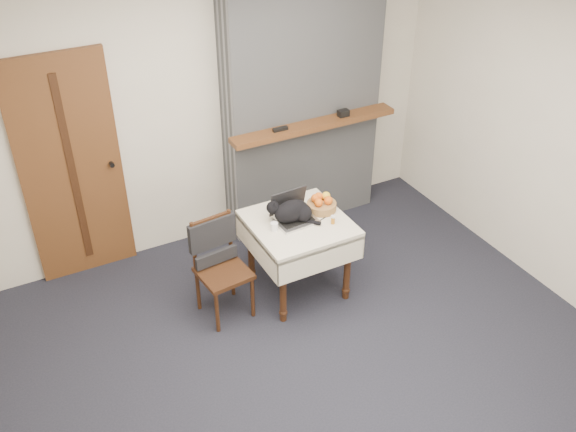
{
  "coord_description": "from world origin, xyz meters",
  "views": [
    {
      "loc": [
        -1.77,
        -2.95,
        3.6
      ],
      "look_at": [
        0.19,
        0.78,
        0.82
      ],
      "focal_mm": 40.0,
      "sensor_mm": 36.0,
      "label": 1
    }
  ],
  "objects_px": {
    "side_table": "(298,233)",
    "chair": "(217,253)",
    "cream_jar": "(274,227)",
    "cat": "(292,212)",
    "door": "(72,171)",
    "laptop": "(293,213)",
    "pill_bottle": "(333,220)",
    "fruit_basket": "(321,204)"
  },
  "relations": [
    {
      "from": "cream_jar",
      "to": "chair",
      "type": "bearing_deg",
      "value": 165.26
    },
    {
      "from": "door",
      "to": "chair",
      "type": "relative_size",
      "value": 2.32
    },
    {
      "from": "door",
      "to": "fruit_basket",
      "type": "distance_m",
      "value": 2.08
    },
    {
      "from": "laptop",
      "to": "pill_bottle",
      "type": "distance_m",
      "value": 0.33
    },
    {
      "from": "side_table",
      "to": "cream_jar",
      "type": "bearing_deg",
      "value": -174.14
    },
    {
      "from": "pill_bottle",
      "to": "door",
      "type": "bearing_deg",
      "value": 143.33
    },
    {
      "from": "cat",
      "to": "door",
      "type": "bearing_deg",
      "value": 165.0
    },
    {
      "from": "chair",
      "to": "laptop",
      "type": "bearing_deg",
      "value": -9.86
    },
    {
      "from": "chair",
      "to": "cream_jar",
      "type": "bearing_deg",
      "value": -20.76
    },
    {
      "from": "door",
      "to": "pill_bottle",
      "type": "xyz_separation_m",
      "value": [
        1.74,
        -1.3,
        -0.26
      ]
    },
    {
      "from": "door",
      "to": "side_table",
      "type": "relative_size",
      "value": 2.56
    },
    {
      "from": "door",
      "to": "pill_bottle",
      "type": "relative_size",
      "value": 27.19
    },
    {
      "from": "pill_bottle",
      "to": "chair",
      "type": "distance_m",
      "value": 0.96
    },
    {
      "from": "door",
      "to": "laptop",
      "type": "xyz_separation_m",
      "value": [
        1.49,
        -1.09,
        -0.24
      ]
    },
    {
      "from": "cream_jar",
      "to": "chair",
      "type": "distance_m",
      "value": 0.5
    },
    {
      "from": "side_table",
      "to": "pill_bottle",
      "type": "distance_m",
      "value": 0.32
    },
    {
      "from": "laptop",
      "to": "cream_jar",
      "type": "height_order",
      "value": "laptop"
    },
    {
      "from": "cat",
      "to": "cream_jar",
      "type": "height_order",
      "value": "cat"
    },
    {
      "from": "laptop",
      "to": "pill_bottle",
      "type": "xyz_separation_m",
      "value": [
        0.25,
        -0.21,
        -0.02
      ]
    },
    {
      "from": "laptop",
      "to": "fruit_basket",
      "type": "distance_m",
      "value": 0.28
    },
    {
      "from": "side_table",
      "to": "pill_bottle",
      "type": "relative_size",
      "value": 10.6
    },
    {
      "from": "cat",
      "to": "pill_bottle",
      "type": "xyz_separation_m",
      "value": [
        0.27,
        -0.18,
        -0.05
      ]
    },
    {
      "from": "laptop",
      "to": "fruit_basket",
      "type": "xyz_separation_m",
      "value": [
        0.28,
        0.01,
        -0.0
      ]
    },
    {
      "from": "door",
      "to": "laptop",
      "type": "height_order",
      "value": "door"
    },
    {
      "from": "side_table",
      "to": "fruit_basket",
      "type": "xyz_separation_m",
      "value": [
        0.25,
        0.06,
        0.17
      ]
    },
    {
      "from": "door",
      "to": "cat",
      "type": "height_order",
      "value": "door"
    },
    {
      "from": "side_table",
      "to": "laptop",
      "type": "bearing_deg",
      "value": 117.72
    },
    {
      "from": "side_table",
      "to": "cream_jar",
      "type": "height_order",
      "value": "cream_jar"
    },
    {
      "from": "fruit_basket",
      "to": "door",
      "type": "bearing_deg",
      "value": 148.63
    },
    {
      "from": "side_table",
      "to": "chair",
      "type": "distance_m",
      "value": 0.69
    },
    {
      "from": "door",
      "to": "cat",
      "type": "relative_size",
      "value": 5.05
    },
    {
      "from": "door",
      "to": "cream_jar",
      "type": "relative_size",
      "value": 29.42
    },
    {
      "from": "cat",
      "to": "cream_jar",
      "type": "distance_m",
      "value": 0.2
    },
    {
      "from": "pill_bottle",
      "to": "fruit_basket",
      "type": "distance_m",
      "value": 0.22
    },
    {
      "from": "side_table",
      "to": "chair",
      "type": "height_order",
      "value": "chair"
    },
    {
      "from": "door",
      "to": "cream_jar",
      "type": "height_order",
      "value": "door"
    },
    {
      "from": "cat",
      "to": "pill_bottle",
      "type": "bearing_deg",
      "value": -11.69
    },
    {
      "from": "laptop",
      "to": "cream_jar",
      "type": "bearing_deg",
      "value": -163.11
    },
    {
      "from": "side_table",
      "to": "chair",
      "type": "relative_size",
      "value": 0.91
    },
    {
      "from": "laptop",
      "to": "door",
      "type": "bearing_deg",
      "value": 140.91
    },
    {
      "from": "fruit_basket",
      "to": "chair",
      "type": "relative_size",
      "value": 0.28
    },
    {
      "from": "door",
      "to": "chair",
      "type": "height_order",
      "value": "door"
    }
  ]
}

